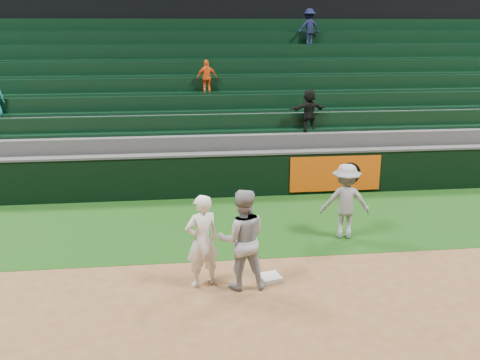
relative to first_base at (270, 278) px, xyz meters
name	(u,v)px	position (x,y,z in m)	size (l,w,h in m)	color
ground	(256,279)	(-0.26, 0.04, -0.04)	(70.00, 70.00, 0.00)	brown
foul_grass	(238,223)	(-0.26, 3.04, -0.04)	(36.00, 4.20, 0.01)	#11360D
first_base	(270,278)	(0.00, 0.00, 0.00)	(0.37, 0.37, 0.08)	silver
first_baseman	(202,241)	(-1.27, -0.06, 0.83)	(0.64, 0.42, 1.75)	white
baserunner	(242,239)	(-0.56, -0.20, 0.89)	(0.91, 0.71, 1.87)	#9B9DA5
base_coach	(345,201)	(2.02, 1.89, 0.82)	(1.10, 0.63, 1.70)	gray
field_wall	(230,174)	(-0.23, 5.24, 0.59)	(36.00, 0.45, 1.25)	black
stadium_seating	(218,114)	(-0.26, 9.01, 1.66)	(36.00, 5.95, 5.20)	#3B3B3D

